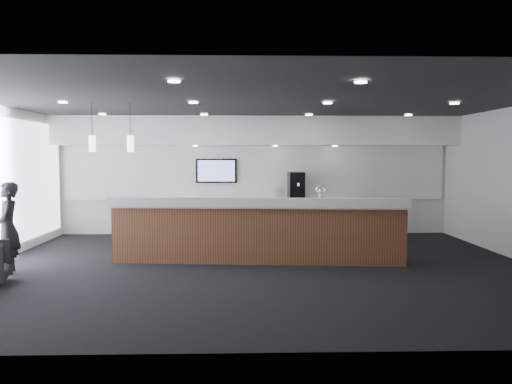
{
  "coord_description": "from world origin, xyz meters",
  "views": [
    {
      "loc": [
        -0.33,
        -8.97,
        2.0
      ],
      "look_at": [
        -0.05,
        1.3,
        1.28
      ],
      "focal_mm": 35.0,
      "sensor_mm": 36.0,
      "label": 1
    }
  ],
  "objects": [
    {
      "name": "pendant_left",
      "position": [
        -2.4,
        0.8,
        2.25
      ],
      "size": [
        0.12,
        0.12,
        0.3
      ],
      "primitive_type": "cylinder",
      "color": "#FFF3C6",
      "rests_on": "ceiling"
    },
    {
      "name": "service_counter",
      "position": [
        -0.03,
        0.53,
        0.57
      ],
      "size": [
        5.62,
        1.39,
        1.49
      ],
      "rotation": [
        0.0,
        0.0,
        -0.09
      ],
      "color": "#572D1D",
      "rests_on": "ground"
    },
    {
      "name": "coffee_machine",
      "position": [
        1.03,
        3.61,
        1.29
      ],
      "size": [
        0.42,
        0.53,
        0.67
      ],
      "rotation": [
        0.0,
        0.0,
        0.08
      ],
      "color": "black",
      "rests_on": "back_credenza"
    },
    {
      "name": "cup_1",
      "position": [
        1.6,
        3.57,
        1.0
      ],
      "size": [
        0.15,
        0.15,
        0.1
      ],
      "primitive_type": "imported",
      "rotation": [
        0.0,
        0.0,
        0.65
      ],
      "color": "white",
      "rests_on": "back_credenza"
    },
    {
      "name": "ceiling",
      "position": [
        0.0,
        0.0,
        3.0
      ],
      "size": [
        10.0,
        8.0,
        0.02
      ],
      "primitive_type": "cube",
      "color": "black",
      "rests_on": "back_wall"
    },
    {
      "name": "cup_4",
      "position": [
        1.18,
        3.57,
        1.0
      ],
      "size": [
        0.14,
        0.14,
        0.1
      ],
      "primitive_type": "imported",
      "rotation": [
        0.0,
        0.0,
        2.58
      ],
      "color": "white",
      "rests_on": "back_credenza"
    },
    {
      "name": "wall_tv",
      "position": [
        -1.0,
        3.91,
        1.65
      ],
      "size": [
        1.05,
        0.08,
        0.62
      ],
      "color": "black",
      "rests_on": "back_wall"
    },
    {
      "name": "cup_2",
      "position": [
        1.46,
        3.57,
        1.0
      ],
      "size": [
        0.13,
        0.13,
        0.1
      ],
      "primitive_type": "imported",
      "rotation": [
        0.0,
        0.0,
        1.29
      ],
      "color": "white",
      "rests_on": "back_credenza"
    },
    {
      "name": "soffit_bulkhead",
      "position": [
        0.0,
        3.55,
        2.65
      ],
      "size": [
        10.0,
        0.9,
        0.7
      ],
      "primitive_type": "cube",
      "color": "white",
      "rests_on": "back_wall"
    },
    {
      "name": "info_sign_right",
      "position": [
        0.59,
        3.52,
        1.08
      ],
      "size": [
        0.2,
        0.08,
        0.27
      ],
      "primitive_type": "cube",
      "rotation": [
        0.0,
        0.0,
        0.28
      ],
      "color": "white",
      "rests_on": "back_credenza"
    },
    {
      "name": "alcove_panel",
      "position": [
        0.0,
        3.97,
        1.6
      ],
      "size": [
        9.8,
        0.06,
        1.4
      ],
      "primitive_type": "cube",
      "color": "white",
      "rests_on": "back_wall"
    },
    {
      "name": "ground",
      "position": [
        0.0,
        0.0,
        0.0
      ],
      "size": [
        10.0,
        10.0,
        0.0
      ],
      "primitive_type": "plane",
      "color": "black",
      "rests_on": "ground"
    },
    {
      "name": "ceiling_can_lights",
      "position": [
        0.0,
        0.0,
        2.97
      ],
      "size": [
        7.0,
        5.0,
        0.02
      ],
      "primitive_type": null,
      "color": "white",
      "rests_on": "ceiling"
    },
    {
      "name": "cup_3",
      "position": [
        1.32,
        3.57,
        1.0
      ],
      "size": [
        0.13,
        0.13,
        0.1
      ],
      "primitive_type": "imported",
      "rotation": [
        0.0,
        0.0,
        1.94
      ],
      "color": "white",
      "rests_on": "back_credenza"
    },
    {
      "name": "info_sign_left",
      "position": [
        0.63,
        3.57,
        1.08
      ],
      "size": [
        0.18,
        0.03,
        0.25
      ],
      "primitive_type": "cube",
      "rotation": [
        0.0,
        0.0,
        -0.06
      ],
      "color": "white",
      "rests_on": "back_credenza"
    },
    {
      "name": "lounge_guest",
      "position": [
        -4.37,
        -0.35,
        0.79
      ],
      "size": [
        0.56,
        0.67,
        1.58
      ],
      "primitive_type": "imported",
      "rotation": [
        0.0,
        0.0,
        -1.2
      ],
      "color": "black",
      "rests_on": "ground"
    },
    {
      "name": "back_wall",
      "position": [
        0.0,
        4.0,
        1.5
      ],
      "size": [
        10.0,
        0.02,
        3.0
      ],
      "primitive_type": "cube",
      "color": "silver",
      "rests_on": "ground"
    },
    {
      "name": "cup_0",
      "position": [
        1.74,
        3.57,
        1.0
      ],
      "size": [
        0.1,
        0.1,
        0.1
      ],
      "primitive_type": "imported",
      "color": "white",
      "rests_on": "back_credenza"
    },
    {
      "name": "pendant_right",
      "position": [
        -3.1,
        0.8,
        2.25
      ],
      "size": [
        0.12,
        0.12,
        0.3
      ],
      "primitive_type": "cylinder",
      "color": "#FFF3C6",
      "rests_on": "ceiling"
    },
    {
      "name": "back_credenza",
      "position": [
        -0.0,
        3.64,
        0.48
      ],
      "size": [
        5.06,
        0.66,
        0.95
      ],
      "color": "gray",
      "rests_on": "ground"
    }
  ]
}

